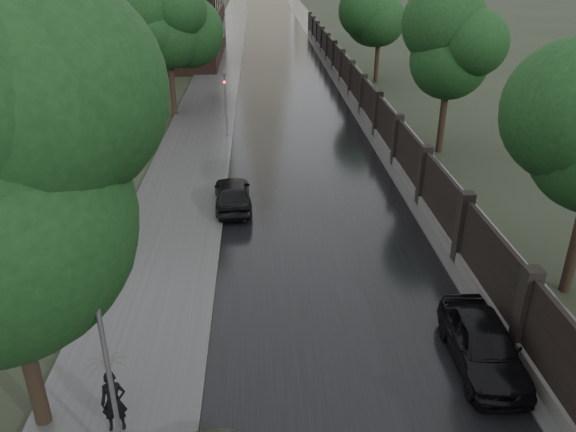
{
  "coord_description": "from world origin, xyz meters",
  "views": [
    {
      "loc": [
        -2.41,
        -7.08,
        10.15
      ],
      "look_at": [
        -1.44,
        11.0,
        1.5
      ],
      "focal_mm": 35.0,
      "sensor_mm": 36.0,
      "label": 1
    }
  ],
  "objects_px": {
    "lamp_post": "(110,378)",
    "car_right_near": "(483,344)",
    "pedestrian_umbrella": "(109,372)",
    "tree_right_c": "(379,20)",
    "tree_left_far": "(168,35)",
    "tree_right_b": "(449,60)",
    "traffic_light": "(225,98)",
    "hatchback_left": "(233,194)"
  },
  "relations": [
    {
      "from": "lamp_post",
      "to": "car_right_near",
      "type": "relative_size",
      "value": 1.28
    },
    {
      "from": "pedestrian_umbrella",
      "to": "tree_right_c",
      "type": "bearing_deg",
      "value": 62.2
    },
    {
      "from": "tree_right_c",
      "to": "tree_left_far",
      "type": "bearing_deg",
      "value": -147.17
    },
    {
      "from": "tree_left_far",
      "to": "tree_right_c",
      "type": "height_order",
      "value": "tree_left_far"
    },
    {
      "from": "tree_right_b",
      "to": "pedestrian_umbrella",
      "type": "distance_m",
      "value": 23.67
    },
    {
      "from": "car_right_near",
      "to": "pedestrian_umbrella",
      "type": "xyz_separation_m",
      "value": [
        -9.22,
        -1.88,
        1.1
      ]
    },
    {
      "from": "tree_left_far",
      "to": "tree_right_b",
      "type": "height_order",
      "value": "tree_left_far"
    },
    {
      "from": "tree_right_c",
      "to": "traffic_light",
      "type": "xyz_separation_m",
      "value": [
        -11.8,
        -15.01,
        -2.55
      ]
    },
    {
      "from": "tree_right_c",
      "to": "hatchback_left",
      "type": "height_order",
      "value": "tree_right_c"
    },
    {
      "from": "tree_right_b",
      "to": "tree_right_c",
      "type": "height_order",
      "value": "same"
    },
    {
      "from": "tree_right_c",
      "to": "lamp_post",
      "type": "xyz_separation_m",
      "value": [
        -12.9,
        -38.5,
        -2.28
      ]
    },
    {
      "from": "tree_left_far",
      "to": "pedestrian_umbrella",
      "type": "bearing_deg",
      "value": -85.43
    },
    {
      "from": "lamp_post",
      "to": "hatchback_left",
      "type": "height_order",
      "value": "lamp_post"
    },
    {
      "from": "tree_right_c",
      "to": "traffic_light",
      "type": "bearing_deg",
      "value": -128.18
    },
    {
      "from": "tree_right_b",
      "to": "tree_right_c",
      "type": "relative_size",
      "value": 1.0
    },
    {
      "from": "tree_right_b",
      "to": "hatchback_left",
      "type": "relative_size",
      "value": 1.83
    },
    {
      "from": "tree_right_c",
      "to": "lamp_post",
      "type": "distance_m",
      "value": 40.67
    },
    {
      "from": "hatchback_left",
      "to": "car_right_near",
      "type": "relative_size",
      "value": 0.96
    },
    {
      "from": "traffic_light",
      "to": "hatchback_left",
      "type": "relative_size",
      "value": 1.05
    },
    {
      "from": "car_right_near",
      "to": "pedestrian_umbrella",
      "type": "relative_size",
      "value": 1.64
    },
    {
      "from": "tree_left_far",
      "to": "hatchback_left",
      "type": "distance_m",
      "value": 16.17
    },
    {
      "from": "lamp_post",
      "to": "traffic_light",
      "type": "xyz_separation_m",
      "value": [
        1.1,
        23.49,
        -0.27
      ]
    },
    {
      "from": "tree_right_b",
      "to": "tree_right_c",
      "type": "distance_m",
      "value": 18.0
    },
    {
      "from": "lamp_post",
      "to": "pedestrian_umbrella",
      "type": "height_order",
      "value": "lamp_post"
    },
    {
      "from": "tree_left_far",
      "to": "tree_right_c",
      "type": "distance_m",
      "value": 18.45
    },
    {
      "from": "tree_right_c",
      "to": "pedestrian_umbrella",
      "type": "distance_m",
      "value": 39.74
    },
    {
      "from": "traffic_light",
      "to": "car_right_near",
      "type": "distance_m",
      "value": 21.89
    },
    {
      "from": "traffic_light",
      "to": "hatchback_left",
      "type": "bearing_deg",
      "value": -85.94
    },
    {
      "from": "tree_left_far",
      "to": "tree_right_b",
      "type": "relative_size",
      "value": 1.05
    },
    {
      "from": "lamp_post",
      "to": "traffic_light",
      "type": "bearing_deg",
      "value": 87.32
    },
    {
      "from": "tree_right_b",
      "to": "car_right_near",
      "type": "bearing_deg",
      "value": -103.24
    },
    {
      "from": "lamp_post",
      "to": "car_right_near",
      "type": "height_order",
      "value": "lamp_post"
    },
    {
      "from": "car_right_near",
      "to": "pedestrian_umbrella",
      "type": "bearing_deg",
      "value": -166.86
    },
    {
      "from": "car_right_near",
      "to": "tree_right_c",
      "type": "bearing_deg",
      "value": 85.01
    },
    {
      "from": "hatchback_left",
      "to": "lamp_post",
      "type": "bearing_deg",
      "value": 78.57
    },
    {
      "from": "traffic_light",
      "to": "hatchback_left",
      "type": "xyz_separation_m",
      "value": [
        0.7,
        -9.87,
        -1.75
      ]
    },
    {
      "from": "car_right_near",
      "to": "hatchback_left",
      "type": "bearing_deg",
      "value": 125.17
    },
    {
      "from": "pedestrian_umbrella",
      "to": "tree_right_b",
      "type": "bearing_deg",
      "value": 47.25
    },
    {
      "from": "tree_right_c",
      "to": "pedestrian_umbrella",
      "type": "relative_size",
      "value": 2.87
    },
    {
      "from": "lamp_post",
      "to": "pedestrian_umbrella",
      "type": "relative_size",
      "value": 2.09
    },
    {
      "from": "traffic_light",
      "to": "lamp_post",
      "type": "bearing_deg",
      "value": -92.68
    },
    {
      "from": "tree_right_c",
      "to": "hatchback_left",
      "type": "relative_size",
      "value": 1.83
    }
  ]
}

